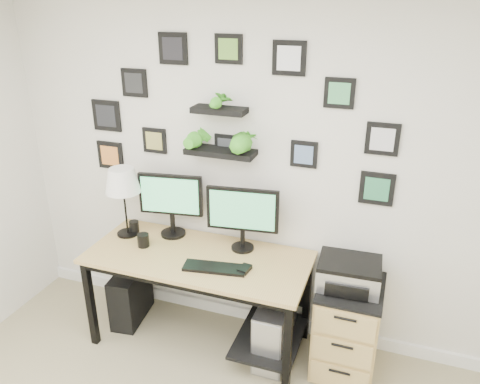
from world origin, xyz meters
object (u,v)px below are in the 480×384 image
at_px(monitor_left, 171,200).
at_px(pc_tower_black, 131,295).
at_px(table_lamp, 123,182).
at_px(pc_tower_grey, 275,330).
at_px(printer, 349,274).
at_px(monitor_right, 242,214).
at_px(mug, 143,240).
at_px(file_cabinet, 347,327).
at_px(desk, 205,269).

distance_m(monitor_left, pc_tower_black, 0.90).
bearing_deg(table_lamp, pc_tower_grey, -4.76).
distance_m(pc_tower_grey, printer, 0.71).
bearing_deg(monitor_left, pc_tower_grey, -13.09).
xyz_separation_m(table_lamp, pc_tower_black, (0.00, -0.06, -0.97)).
xyz_separation_m(monitor_right, pc_tower_black, (-0.91, -0.13, -0.82)).
bearing_deg(pc_tower_grey, pc_tower_black, 177.79).
distance_m(mug, file_cabinet, 1.59).
relative_size(monitor_left, monitor_right, 0.97).
relative_size(monitor_right, mug, 5.29).
height_order(pc_tower_black, file_cabinet, file_cabinet).
xyz_separation_m(table_lamp, mug, (0.21, -0.12, -0.39)).
distance_m(monitor_right, pc_tower_black, 1.23).
height_order(desk, file_cabinet, desk).
relative_size(table_lamp, printer, 1.29).
relative_size(monitor_left, table_lamp, 0.92).
bearing_deg(mug, monitor_left, 61.38).
relative_size(desk, file_cabinet, 2.39).
xyz_separation_m(desk, pc_tower_black, (-0.68, 0.03, -0.41)).
relative_size(mug, pc_tower_grey, 0.20).
height_order(table_lamp, printer, table_lamp).
bearing_deg(monitor_right, table_lamp, -175.12).
relative_size(pc_tower_black, pc_tower_grey, 0.91).
relative_size(desk, pc_tower_grey, 3.32).
height_order(desk, printer, printer).
bearing_deg(monitor_left, mug, -118.62).
xyz_separation_m(desk, printer, (1.02, 0.07, 0.14)).
relative_size(desk, monitor_right, 3.09).
xyz_separation_m(mug, printer, (1.49, 0.11, -0.04)).
bearing_deg(pc_tower_grey, table_lamp, 175.24).
bearing_deg(desk, file_cabinet, 3.19).
xyz_separation_m(table_lamp, pc_tower_grey, (1.23, -0.10, -0.95)).
height_order(monitor_right, pc_tower_grey, monitor_right).
height_order(monitor_left, file_cabinet, monitor_left).
relative_size(monitor_left, mug, 5.11).
relative_size(table_lamp, file_cabinet, 0.81).
bearing_deg(monitor_right, printer, -6.71).
xyz_separation_m(pc_tower_black, printer, (1.70, 0.04, 0.55)).
xyz_separation_m(monitor_left, monitor_right, (0.58, -0.03, -0.01)).
height_order(monitor_right, pc_tower_black, monitor_right).
bearing_deg(table_lamp, monitor_left, 17.30).
relative_size(monitor_right, file_cabinet, 0.77).
bearing_deg(monitor_right, file_cabinet, -7.07).
xyz_separation_m(pc_tower_black, file_cabinet, (1.72, 0.03, 0.12)).
xyz_separation_m(desk, file_cabinet, (1.04, 0.06, -0.29)).
xyz_separation_m(desk, pc_tower_grey, (0.55, -0.02, -0.39)).
bearing_deg(pc_tower_black, pc_tower_grey, -9.05).
distance_m(monitor_right, printer, 0.83).
xyz_separation_m(monitor_left, file_cabinet, (1.39, -0.13, -0.71)).
height_order(table_lamp, pc_tower_black, table_lamp).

